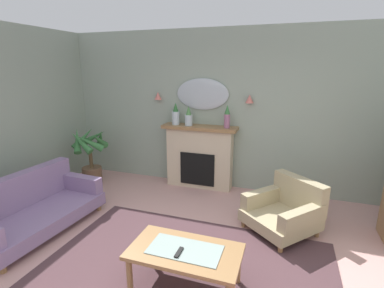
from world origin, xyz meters
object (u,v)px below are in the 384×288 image
Objects in this scene: mantel_vase_right at (176,115)px; armchair_beside_couch at (286,209)px; mantel_vase_centre at (189,117)px; wall_sconce_left at (158,96)px; mantel_vase_left at (227,117)px; tv_remote at (179,253)px; potted_plant_corner_palm at (90,154)px; wall_sconce_right at (250,99)px; wall_mirror at (202,94)px; coffee_table at (185,255)px; fireplace at (199,157)px; floral_couch at (32,207)px.

mantel_vase_right is 0.35× the size of armchair_beside_couch.
wall_sconce_left reaches higher than mantel_vase_centre.
mantel_vase_left reaches higher than tv_remote.
mantel_vase_left is 2.66m from potted_plant_corner_palm.
mantel_vase_right reaches higher than armchair_beside_couch.
wall_sconce_right is 3.11m from potted_plant_corner_palm.
wall_mirror is 0.87× the size of coffee_table.
wall_sconce_left is 0.88× the size of tv_remote.
wall_sconce_right is at bearing 121.68° from armchair_beside_couch.
coffee_table is at bearing -60.30° from wall_sconce_left.
tv_remote is at bearing -76.83° from fireplace.
mantel_vase_right reaches higher than coffee_table.
wall_sconce_left reaches higher than mantel_vase_left.
mantel_vase_centre reaches higher than potted_plant_corner_palm.
coffee_table is (1.09, -2.50, -0.95)m from mantel_vase_right.
potted_plant_corner_palm is (-2.64, 1.99, 0.21)m from coffee_table.
coffee_table is at bearing -66.37° from mantel_vase_right.
wall_sconce_left is (-0.85, -0.05, -0.05)m from wall_mirror.
floral_couch is at bearing -128.46° from fireplace.
floral_couch is at bearing 171.16° from coffee_table.
mantel_vase_centre is 2.20× the size of tv_remote.
floral_couch is 3.45m from armchair_beside_couch.
fireplace is at bearing -90.00° from wall_mirror.
wall_mirror is 0.85m from wall_sconce_left.
mantel_vase_right is at bearing 17.98° from potted_plant_corner_palm.
tv_remote is (0.11, -2.57, -0.91)m from mantel_vase_left.
tv_remote is at bearing -121.87° from armchair_beside_couch.
mantel_vase_left reaches higher than potted_plant_corner_palm.
wall_sconce_right is at bearing 0.00° from wall_sconce_left.
wall_sconce_left is (-0.40, 0.12, 0.33)m from mantel_vase_right.
potted_plant_corner_palm is (-2.00, -0.67, -1.12)m from wall_mirror.
mantel_vase_right is 1.79m from potted_plant_corner_palm.
wall_sconce_right is (1.05, 0.12, 0.35)m from mantel_vase_centre.
mantel_vase_left is at bearing -161.08° from wall_sconce_right.
mantel_vase_centre is 1.11m from wall_sconce_right.
potted_plant_corner_palm is at bearing 141.57° from tv_remote.
armchair_beside_couch is (3.28, 1.09, -0.01)m from floral_couch.
coffee_table is at bearing -94.55° from wall_sconce_right.
fireplace is 2.07m from potted_plant_corner_palm.
wall_sconce_left is (-0.85, 0.09, 1.09)m from fireplace.
mantel_vase_right is at bearing -16.70° from wall_sconce_left.
coffee_table is (-0.21, -2.62, -1.28)m from wall_sconce_right.
floral_couch is 1.60× the size of potted_plant_corner_palm.
mantel_vase_right is at bearing -176.40° from fireplace.
wall_sconce_right is 0.12× the size of armchair_beside_couch.
wall_sconce_left is 0.13× the size of potted_plant_corner_palm.
mantel_vase_left is (0.50, -0.03, 0.79)m from fireplace.
coffee_table is at bearing -86.74° from mantel_vase_left.
fireplace is at bearing 145.77° from armchair_beside_couch.
wall_mirror is (0.00, 0.14, 1.14)m from fireplace.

